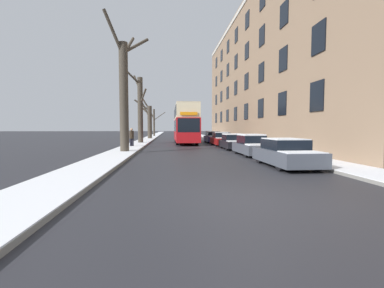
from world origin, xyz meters
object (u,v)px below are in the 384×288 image
(pedestrian_left_sidewalk, at_px, (132,137))
(parked_car_4, at_px, (213,137))
(bare_tree_left_3, at_px, (154,122))
(bare_tree_left_1, at_px, (140,109))
(parked_car_1, at_px, (252,146))
(parked_car_2, at_px, (233,142))
(bare_tree_left_2, at_px, (149,119))
(double_decker_bus, at_px, (185,122))
(parked_car_3, at_px, (221,139))
(parked_car_0, at_px, (286,153))
(bare_tree_left_0, at_px, (124,92))

(pedestrian_left_sidewalk, bearing_deg, parked_car_4, 35.93)
(bare_tree_left_3, height_order, pedestrian_left_sidewalk, bare_tree_left_3)
(bare_tree_left_1, height_order, parked_car_1, bare_tree_left_1)
(parked_car_4, bearing_deg, parked_car_2, -90.00)
(bare_tree_left_2, bearing_deg, parked_car_2, -67.35)
(bare_tree_left_2, height_order, parked_car_2, bare_tree_left_2)
(bare_tree_left_1, xyz_separation_m, double_decker_bus, (5.33, 0.72, -1.56))
(double_decker_bus, distance_m, parked_car_1, 15.04)
(parked_car_2, height_order, pedestrian_left_sidewalk, pedestrian_left_sidewalk)
(bare_tree_left_1, bearing_deg, bare_tree_left_2, 90.11)
(bare_tree_left_2, relative_size, pedestrian_left_sidewalk, 4.25)
(bare_tree_left_1, relative_size, bare_tree_left_3, 1.36)
(parked_car_4, bearing_deg, parked_car_3, -90.00)
(bare_tree_left_3, xyz_separation_m, parked_car_0, (8.76, -44.14, -2.56))
(bare_tree_left_1, distance_m, pedestrian_left_sidewalk, 6.87)
(parked_car_0, distance_m, parked_car_4, 20.36)
(bare_tree_left_1, relative_size, double_decker_bus, 0.71)
(bare_tree_left_0, relative_size, parked_car_2, 2.49)
(bare_tree_left_0, height_order, parked_car_4, bare_tree_left_0)
(parked_car_1, height_order, parked_car_4, parked_car_4)
(bare_tree_left_1, distance_m, double_decker_bus, 5.60)
(parked_car_1, bearing_deg, pedestrian_left_sidewalk, 139.92)
(bare_tree_left_3, distance_m, parked_car_2, 35.23)
(bare_tree_left_2, xyz_separation_m, bare_tree_left_3, (0.19, 12.58, -0.12))
(double_decker_bus, xyz_separation_m, parked_car_4, (3.59, 0.79, -1.88))
(parked_car_1, height_order, pedestrian_left_sidewalk, pedestrian_left_sidewalk)
(bare_tree_left_2, xyz_separation_m, parked_car_0, (8.95, -31.56, -2.68))
(parked_car_2, relative_size, pedestrian_left_sidewalk, 2.13)
(bare_tree_left_1, height_order, bare_tree_left_3, bare_tree_left_1)
(bare_tree_left_3, distance_m, double_decker_bus, 25.11)
(bare_tree_left_2, distance_m, parked_car_3, 18.89)
(bare_tree_left_1, xyz_separation_m, pedestrian_left_sidewalk, (-0.15, -6.13, -3.11))
(parked_car_1, relative_size, parked_car_3, 0.94)
(parked_car_0, distance_m, parked_car_3, 15.14)
(parked_car_0, height_order, parked_car_4, parked_car_4)
(bare_tree_left_1, bearing_deg, bare_tree_left_3, 89.62)
(pedestrian_left_sidewalk, bearing_deg, double_decker_bus, 47.17)
(parked_car_0, distance_m, parked_car_2, 10.12)
(bare_tree_left_1, bearing_deg, parked_car_1, -57.03)
(parked_car_0, relative_size, parked_car_4, 0.96)
(bare_tree_left_1, bearing_deg, bare_tree_left_0, -89.37)
(bare_tree_left_1, height_order, parked_car_2, bare_tree_left_1)
(parked_car_0, bearing_deg, parked_car_3, 90.00)
(bare_tree_left_0, height_order, double_decker_bus, bare_tree_left_0)
(bare_tree_left_0, relative_size, bare_tree_left_2, 1.25)
(parked_car_0, distance_m, parked_car_1, 5.10)
(bare_tree_left_2, xyz_separation_m, parked_car_4, (8.95, -11.20, -2.64))
(double_decker_bus, height_order, pedestrian_left_sidewalk, double_decker_bus)
(parked_car_1, height_order, parked_car_2, parked_car_1)
(double_decker_bus, relative_size, parked_car_1, 2.85)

